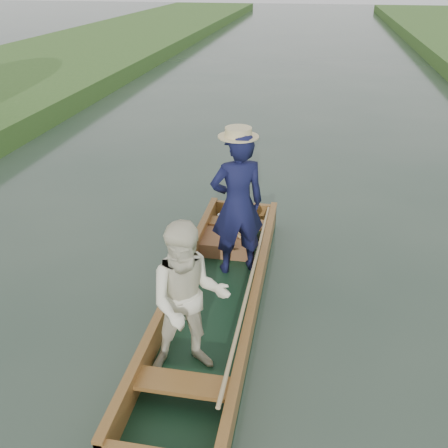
# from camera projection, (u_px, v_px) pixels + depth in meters

# --- Properties ---
(ground) EXTENTS (120.00, 120.00, 0.00)m
(ground) POSITION_uv_depth(u_px,v_px,m) (216.00, 310.00, 6.44)
(ground) COLOR #283D30
(ground) RESTS_ON ground
(trees_far) EXTENTS (21.99, 13.78, 4.32)m
(trees_far) POSITION_uv_depth(u_px,v_px,m) (424.00, 50.00, 10.35)
(trees_far) COLOR #47331E
(trees_far) RESTS_ON ground
(punt) EXTENTS (1.14, 5.00, 2.14)m
(punt) POSITION_uv_depth(u_px,v_px,m) (216.00, 265.00, 6.08)
(punt) COLOR #12301C
(punt) RESTS_ON ground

